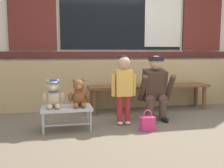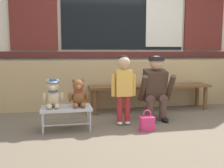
% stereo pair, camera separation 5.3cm
% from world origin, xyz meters
% --- Properties ---
extents(ground_plane, '(60.00, 60.00, 0.00)m').
position_xyz_m(ground_plane, '(0.00, 0.00, 0.00)').
color(ground_plane, brown).
extents(brick_low_wall, '(6.50, 0.25, 0.85)m').
position_xyz_m(brick_low_wall, '(0.00, 1.43, 0.42)').
color(brick_low_wall, tan).
rests_on(brick_low_wall, ground).
extents(shop_facade, '(6.63, 0.26, 3.77)m').
position_xyz_m(shop_facade, '(0.00, 1.94, 1.88)').
color(shop_facade, beige).
rests_on(shop_facade, ground).
extents(wooden_bench_long, '(2.10, 0.40, 0.44)m').
position_xyz_m(wooden_bench_long, '(0.27, 1.06, 0.37)').
color(wooden_bench_long, brown).
rests_on(wooden_bench_long, ground).
extents(small_display_bench, '(0.64, 0.36, 0.30)m').
position_xyz_m(small_display_bench, '(-1.17, 0.20, 0.27)').
color(small_display_bench, '#BCBCC1').
rests_on(small_display_bench, ground).
extents(teddy_bear_with_hat, '(0.28, 0.27, 0.36)m').
position_xyz_m(teddy_bear_with_hat, '(-1.33, 0.20, 0.47)').
color(teddy_bear_with_hat, '#CCB289').
rests_on(teddy_bear_with_hat, small_display_bench).
extents(teddy_bear_plain, '(0.28, 0.26, 0.36)m').
position_xyz_m(teddy_bear_plain, '(-1.01, 0.20, 0.46)').
color(teddy_bear_plain, brown).
rests_on(teddy_bear_plain, small_display_bench).
extents(child_standing, '(0.35, 0.18, 0.96)m').
position_xyz_m(child_standing, '(-0.39, 0.29, 0.59)').
color(child_standing, '#B7282D').
rests_on(child_standing, ground).
extents(adult_crouching, '(0.50, 0.49, 0.95)m').
position_xyz_m(adult_crouching, '(0.14, 0.47, 0.48)').
color(adult_crouching, brown).
rests_on(adult_crouching, ground).
extents(handbag_on_ground, '(0.18, 0.11, 0.27)m').
position_xyz_m(handbag_on_ground, '(-0.16, -0.05, 0.10)').
color(handbag_on_ground, '#E53370').
rests_on(handbag_on_ground, ground).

